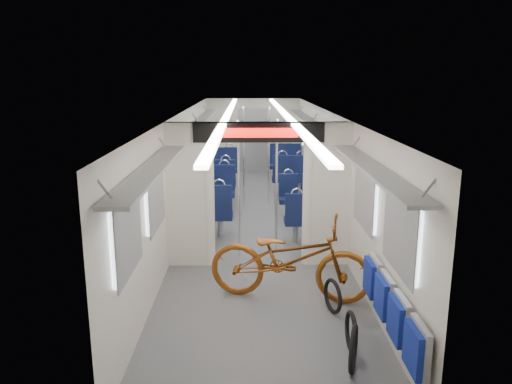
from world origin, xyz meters
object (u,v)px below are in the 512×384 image
at_px(bicycle, 290,259).
at_px(bike_hoop_a, 353,351).
at_px(bike_hoop_c, 333,298).
at_px(stanchion_near_left, 239,190).
at_px(stanchion_far_left, 244,156).
at_px(bike_hoop_b, 351,334).
at_px(seat_bay_far_left, 219,170).
at_px(seat_bay_near_left, 211,196).
at_px(seat_bay_near_right, 304,204).
at_px(stanchion_near_right, 276,187).
at_px(flip_bench, 391,308).
at_px(seat_bay_far_right, 288,166).
at_px(stanchion_far_right, 269,157).

height_order(bicycle, bike_hoop_a, bicycle).
xyz_separation_m(bike_hoop_c, stanchion_near_left, (-1.24, 2.12, 0.95)).
bearing_deg(bike_hoop_c, stanchion_far_left, 101.89).
distance_m(bike_hoop_a, bike_hoop_c, 1.32).
distance_m(bike_hoop_b, seat_bay_far_left, 8.12).
xyz_separation_m(bike_hoop_a, seat_bay_near_left, (-1.84, 5.42, 0.33)).
distance_m(seat_bay_near_left, seat_bay_near_right, 1.94).
bearing_deg(bike_hoop_c, stanchion_near_right, 104.53).
bearing_deg(flip_bench, bike_hoop_a, -149.20).
bearing_deg(bike_hoop_c, seat_bay_near_left, 114.34).
relative_size(bike_hoop_c, seat_bay_far_right, 0.20).
distance_m(bicycle, seat_bay_near_left, 3.90).
bearing_deg(seat_bay_far_left, stanchion_far_left, -63.65).
distance_m(bike_hoop_b, stanchion_near_right, 3.45).
height_order(seat_bay_far_right, stanchion_far_left, stanchion_far_left).
height_order(seat_bay_near_left, stanchion_far_left, stanchion_far_left).
bearing_deg(bicycle, seat_bay_far_right, 7.80).
height_order(flip_bench, seat_bay_near_left, seat_bay_near_left).
distance_m(stanchion_near_left, stanchion_far_right, 3.44).
relative_size(seat_bay_near_left, seat_bay_far_left, 1.01).
distance_m(bike_hoop_b, seat_bay_far_right, 8.42).
xyz_separation_m(bicycle, stanchion_far_right, (-0.07, 5.07, 0.57)).
relative_size(seat_bay_near_right, stanchion_near_right, 0.84).
height_order(seat_bay_far_left, stanchion_near_right, stanchion_near_right).
xyz_separation_m(flip_bench, seat_bay_near_right, (-0.42, 4.65, -0.06)).
distance_m(flip_bench, seat_bay_far_right, 8.55).
height_order(flip_bench, seat_bay_near_right, seat_bay_near_right).
xyz_separation_m(seat_bay_near_right, seat_bay_far_left, (-1.87, 3.36, 0.04)).
distance_m(stanchion_near_right, stanchion_far_right, 3.17).
distance_m(bicycle, bike_hoop_b, 1.52).
distance_m(bike_hoop_a, bike_hoop_b, 0.40).
distance_m(seat_bay_far_left, stanchion_near_right, 4.84).
distance_m(bicycle, stanchion_near_right, 1.98).
distance_m(bicycle, bike_hoop_a, 1.86).
height_order(seat_bay_near_right, stanchion_far_left, stanchion_far_left).
xyz_separation_m(bike_hoop_c, seat_bay_far_right, (0.02, 7.49, 0.37)).
distance_m(bike_hoop_a, stanchion_near_right, 3.81).
xyz_separation_m(bike_hoop_b, seat_bay_near_right, (-0.03, 4.52, 0.31)).
height_order(seat_bay_near_left, seat_bay_near_right, seat_bay_near_left).
xyz_separation_m(bike_hoop_b, stanchion_far_left, (-1.23, 6.52, 0.94)).
bearing_deg(stanchion_near_right, seat_bay_far_left, 105.11).
height_order(bicycle, bike_hoop_b, bicycle).
height_order(bicycle, stanchion_far_right, stanchion_far_right).
bearing_deg(seat_bay_near_right, stanchion_far_right, 107.83).
xyz_separation_m(stanchion_near_right, stanchion_far_left, (-0.57, 3.27, 0.00)).
distance_m(flip_bench, seat_bay_near_right, 4.67).
distance_m(flip_bench, seat_bay_far_left, 8.33).
bearing_deg(seat_bay_near_left, stanchion_far_left, 65.71).
xyz_separation_m(bike_hoop_c, seat_bay_near_right, (0.02, 3.60, 0.32)).
height_order(seat_bay_far_right, stanchion_near_left, stanchion_near_left).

